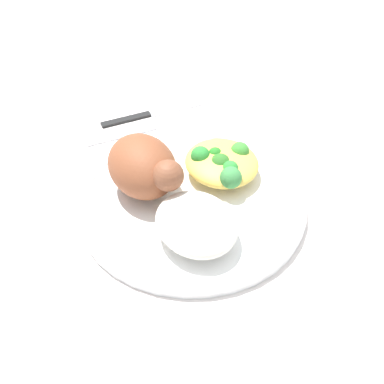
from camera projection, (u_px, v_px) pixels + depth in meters
ground_plane at (192, 207)px, 0.66m from camera, size 2.00×2.00×0.00m
plate at (192, 202)px, 0.65m from camera, size 0.29×0.29×0.02m
roasted_chicken at (144, 167)px, 0.64m from camera, size 0.11×0.08×0.07m
rice_pile at (196, 224)px, 0.59m from camera, size 0.11×0.09×0.04m
mac_cheese_with_broccoli at (222, 163)px, 0.67m from camera, size 0.10×0.10×0.04m
fork at (138, 131)px, 0.78m from camera, size 0.03×0.14×0.01m
knife at (149, 113)px, 0.82m from camera, size 0.03×0.19×0.01m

